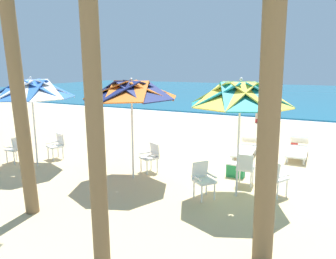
{
  "coord_description": "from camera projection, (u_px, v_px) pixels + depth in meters",
  "views": [
    {
      "loc": [
        1.98,
        -9.8,
        3.11
      ],
      "look_at": [
        -2.71,
        -0.27,
        1.0
      ],
      "focal_mm": 34.34,
      "sensor_mm": 36.0,
      "label": 1
    }
  ],
  "objects": [
    {
      "name": "plastic_chair_1",
      "position": [
        275.0,
        176.0,
        7.72
      ],
      "size": [
        0.6,
        0.62,
        0.87
      ],
      "color": "white",
      "rests_on": "ground"
    },
    {
      "name": "sun_lounger_0",
      "position": [
        298.0,
        149.0,
        11.09
      ],
      "size": [
        0.67,
        2.15,
        0.62
      ],
      "color": "white",
      "rests_on": "ground"
    },
    {
      "name": "beach_umbrella_2",
      "position": [
        31.0,
        90.0,
        9.69
      ],
      "size": [
        2.53,
        2.53,
        2.8
      ],
      "color": "silver",
      "rests_on": "ground"
    },
    {
      "name": "beach_ball",
      "position": [
        294.0,
        143.0,
        12.52
      ],
      "size": [
        0.28,
        0.28,
        0.28
      ],
      "primitive_type": "sphere",
      "color": "red",
      "rests_on": "ground"
    },
    {
      "name": "sun_lounger_1",
      "position": [
        246.0,
        149.0,
        11.17
      ],
      "size": [
        0.73,
        2.17,
        0.62
      ],
      "color": "white",
      "rests_on": "ground"
    },
    {
      "name": "surf_foam",
      "position": [
        286.0,
        120.0,
        18.64
      ],
      "size": [
        80.0,
        0.7,
        0.01
      ],
      "primitive_type": "cube",
      "color": "white",
      "rests_on": "ground"
    },
    {
      "name": "plastic_chair_3",
      "position": [
        151.0,
        156.0,
        9.52
      ],
      "size": [
        0.6,
        0.62,
        0.87
      ],
      "color": "white",
      "rests_on": "ground"
    },
    {
      "name": "plastic_chair_2",
      "position": [
        203.0,
        178.0,
        7.62
      ],
      "size": [
        0.63,
        0.63,
        0.87
      ],
      "color": "white",
      "rests_on": "ground"
    },
    {
      "name": "beach_umbrella_0",
      "position": [
        240.0,
        95.0,
        7.32
      ],
      "size": [
        2.4,
        2.4,
        2.86
      ],
      "color": "silver",
      "rests_on": "ground"
    },
    {
      "name": "plastic_chair_4",
      "position": [
        57.0,
        144.0,
        10.87
      ],
      "size": [
        0.56,
        0.58,
        0.87
      ],
      "color": "white",
      "rests_on": "ground"
    },
    {
      "name": "palm_tree_1",
      "position": [
        91.0,
        27.0,
        4.08
      ],
      "size": [
        3.23,
        2.88,
        5.29
      ],
      "color": "brown",
      "rests_on": "ground"
    },
    {
      "name": "beachgoer_seated",
      "position": [
        259.0,
        117.0,
        17.96
      ],
      "size": [
        0.3,
        0.93,
        0.92
      ],
      "color": "red",
      "rests_on": "ground"
    },
    {
      "name": "plastic_chair_0",
      "position": [
        245.0,
        167.0,
        8.43
      ],
      "size": [
        0.47,
        0.49,
        0.87
      ],
      "color": "white",
      "rests_on": "ground"
    },
    {
      "name": "palm_tree_0",
      "position": [
        273.0,
        77.0,
        4.55
      ],
      "size": [
        2.5,
        2.93,
        4.85
      ],
      "color": "brown",
      "rests_on": "ground"
    },
    {
      "name": "cooler_box",
      "position": [
        236.0,
        170.0,
        9.16
      ],
      "size": [
        0.5,
        0.34,
        0.4
      ],
      "color": "#238C4C",
      "rests_on": "ground"
    },
    {
      "name": "plastic_chair_5",
      "position": [
        16.0,
        148.0,
        10.41
      ],
      "size": [
        0.47,
        0.44,
        0.87
      ],
      "color": "white",
      "rests_on": "ground"
    },
    {
      "name": "ground_plane",
      "position": [
        249.0,
        167.0,
        10.09
      ],
      "size": [
        80.0,
        80.0,
        0.0
      ],
      "primitive_type": "plane",
      "color": "#D3B784"
    },
    {
      "name": "sea",
      "position": [
        306.0,
        95.0,
        34.74
      ],
      "size": [
        80.0,
        36.0,
        0.1
      ],
      "primitive_type": "cube",
      "color": "#19607F",
      "rests_on": "ground"
    },
    {
      "name": "palm_tree_2",
      "position": [
        11.0,
        27.0,
        6.1
      ],
      "size": [
        2.79,
        2.86,
        6.42
      ],
      "color": "brown",
      "rests_on": "ground"
    },
    {
      "name": "beach_umbrella_1",
      "position": [
        131.0,
        91.0,
        8.56
      ],
      "size": [
        2.54,
        2.54,
        2.8
      ],
      "color": "silver",
      "rests_on": "ground"
    }
  ]
}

